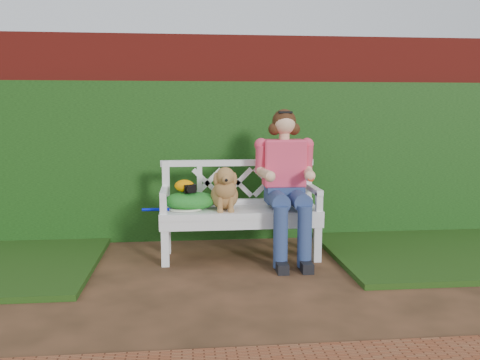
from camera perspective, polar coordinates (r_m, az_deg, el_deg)
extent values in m
plane|color=#322314|center=(4.05, -1.85, -12.39)|extent=(60.00, 60.00, 0.00)
cube|color=maroon|center=(5.71, -3.25, 4.81)|extent=(10.00, 0.30, 2.20)
cube|color=#235C19|center=(5.51, -3.12, 2.09)|extent=(10.00, 0.18, 1.70)
cube|color=#16390D|center=(5.57, 23.09, -7.10)|extent=(2.60, 2.00, 0.05)
cube|color=black|center=(4.72, -5.69, -0.93)|extent=(0.13, 0.11, 0.08)
ellipsoid|color=orange|center=(4.75, -6.27, -0.65)|extent=(0.21, 0.19, 0.11)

